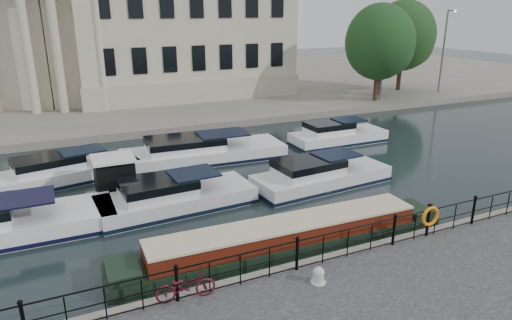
{
  "coord_description": "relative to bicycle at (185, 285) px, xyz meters",
  "views": [
    {
      "loc": [
        -6.71,
        -13.55,
        8.68
      ],
      "look_at": [
        0.5,
        2.0,
        3.0
      ],
      "focal_mm": 32.0,
      "sensor_mm": 36.0,
      "label": 1
    }
  ],
  "objects": [
    {
      "name": "ground_plane",
      "position": [
        3.75,
        2.28,
        -1.01
      ],
      "size": [
        160.0,
        160.0,
        0.0
      ],
      "primitive_type": "plane",
      "color": "black",
      "rests_on": "ground"
    },
    {
      "name": "civic_building",
      "position": [
        2.75,
        36.98,
        6.02
      ],
      "size": [
        53.55,
        31.84,
        16.85
      ],
      "color": "#ADA38C",
      "rests_on": "far_bank"
    },
    {
      "name": "narrowboat",
      "position": [
        4.53,
        2.11,
        -0.65
      ],
      "size": [
        13.24,
        2.14,
        1.49
      ],
      "rotation": [
        0.0,
        0.0,
        -0.03
      ],
      "color": "black",
      "rests_on": "ground_plane"
    },
    {
      "name": "life_ring_post",
      "position": [
        9.38,
        -0.03,
        0.35
      ],
      "size": [
        0.8,
        0.21,
        1.3
      ],
      "color": "black",
      "rests_on": "near_quay"
    },
    {
      "name": "lamp_posts",
      "position": [
        29.75,
        22.97,
        3.78
      ],
      "size": [
        8.24,
        1.55,
        8.07
      ],
      "color": "#59595B",
      "rests_on": "far_bank"
    },
    {
      "name": "mooring_bollard",
      "position": [
        4.0,
        -0.91,
        -0.21
      ],
      "size": [
        0.48,
        0.48,
        0.55
      ],
      "color": "#B5B6B2",
      "rests_on": "near_quay"
    },
    {
      "name": "railing",
      "position": [
        3.75,
        0.03,
        0.19
      ],
      "size": [
        24.14,
        0.14,
        1.22
      ],
      "color": "black",
      "rests_on": "near_quay"
    },
    {
      "name": "harbour_hut",
      "position": [
        -0.53,
        9.94,
        -0.06
      ],
      "size": [
        2.63,
        2.2,
        2.16
      ],
      "rotation": [
        0.0,
        0.0,
        -0.01
      ],
      "color": "#6B665B",
      "rests_on": "ground_plane"
    },
    {
      "name": "bicycle",
      "position": [
        0.0,
        0.0,
        0.0
      ],
      "size": [
        1.83,
        0.8,
        0.93
      ],
      "primitive_type": "imported",
      "rotation": [
        0.0,
        0.0,
        1.46
      ],
      "color": "#4F0E1C",
      "rests_on": "near_quay"
    },
    {
      "name": "trees",
      "position": [
        28.09,
        24.44,
        4.67
      ],
      "size": [
        12.39,
        10.07,
        9.13
      ],
      "color": "black",
      "rests_on": "far_bank"
    },
    {
      "name": "far_bank",
      "position": [
        3.75,
        41.28,
        -0.74
      ],
      "size": [
        120.0,
        42.0,
        0.55
      ],
      "primitive_type": "cube",
      "color": "#6B665B",
      "rests_on": "ground_plane"
    },
    {
      "name": "cabin_cruisers",
      "position": [
        2.87,
        10.57,
        -0.65
      ],
      "size": [
        28.75,
        9.91,
        1.99
      ],
      "color": "white",
      "rests_on": "ground_plane"
    }
  ]
}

